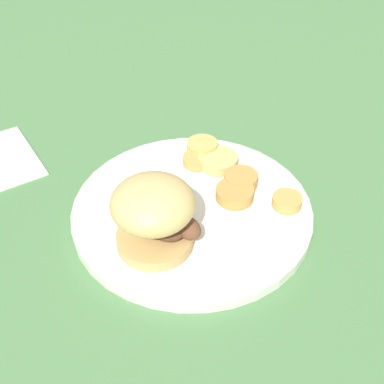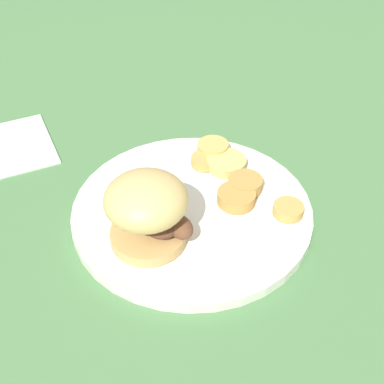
# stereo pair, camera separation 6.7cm
# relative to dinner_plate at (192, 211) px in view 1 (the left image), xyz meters

# --- Properties ---
(ground_plane) EXTENTS (4.00, 4.00, 0.00)m
(ground_plane) POSITION_rel_dinner_plate_xyz_m (0.00, 0.00, -0.01)
(ground_plane) COLOR #4C7A47
(dinner_plate) EXTENTS (0.31, 0.31, 0.02)m
(dinner_plate) POSITION_rel_dinner_plate_xyz_m (0.00, 0.00, 0.00)
(dinner_plate) COLOR white
(dinner_plate) RESTS_ON ground_plane
(sandwich) EXTENTS (0.10, 0.11, 0.09)m
(sandwich) POSITION_rel_dinner_plate_xyz_m (-0.05, 0.06, 0.05)
(sandwich) COLOR tan
(sandwich) RESTS_ON dinner_plate
(potato_round_0) EXTENTS (0.04, 0.04, 0.01)m
(potato_round_0) POSITION_rel_dinner_plate_xyz_m (-0.03, -0.12, 0.01)
(potato_round_0) COLOR tan
(potato_round_0) RESTS_ON dinner_plate
(potato_round_1) EXTENTS (0.05, 0.05, 0.02)m
(potato_round_1) POSITION_rel_dinner_plate_xyz_m (-0.00, -0.06, 0.02)
(potato_round_1) COLOR #BC8942
(potato_round_1) RESTS_ON dinner_plate
(potato_round_2) EXTENTS (0.04, 0.04, 0.01)m
(potato_round_2) POSITION_rel_dinner_plate_xyz_m (0.08, -0.03, 0.01)
(potato_round_2) COLOR tan
(potato_round_2) RESTS_ON dinner_plate
(potato_round_3) EXTENTS (0.04, 0.04, 0.02)m
(potato_round_3) POSITION_rel_dinner_plate_xyz_m (0.11, -0.05, 0.02)
(potato_round_3) COLOR tan
(potato_round_3) RESTS_ON dinner_plate
(potato_round_4) EXTENTS (0.05, 0.05, 0.02)m
(potato_round_4) POSITION_rel_dinner_plate_xyz_m (0.02, -0.08, 0.02)
(potato_round_4) COLOR #BC8942
(potato_round_4) RESTS_ON dinner_plate
(potato_round_5) EXTENTS (0.06, 0.06, 0.01)m
(potato_round_5) POSITION_rel_dinner_plate_xyz_m (0.07, -0.06, 0.01)
(potato_round_5) COLOR #DBB766
(potato_round_5) RESTS_ON dinner_plate
(napkin) EXTENTS (0.16, 0.12, 0.01)m
(napkin) POSITION_rel_dinner_plate_xyz_m (0.20, 0.23, -0.01)
(napkin) COLOR white
(napkin) RESTS_ON ground_plane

